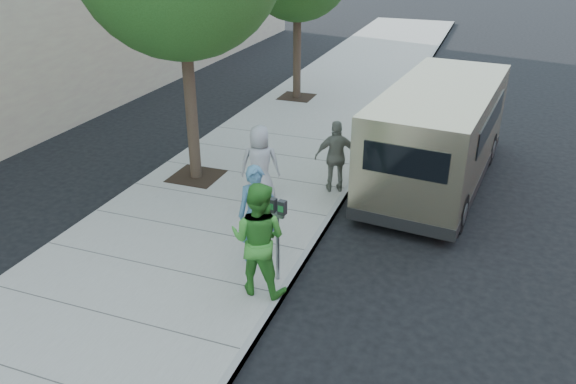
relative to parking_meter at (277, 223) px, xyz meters
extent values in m
plane|color=black|center=(-1.25, 1.09, -1.29)|extent=(120.00, 120.00, 0.00)
cube|color=gray|center=(-2.25, 1.09, -1.22)|extent=(5.00, 60.00, 0.15)
cube|color=gray|center=(0.19, 1.09, -1.22)|extent=(0.12, 60.00, 0.16)
cube|color=black|center=(-3.55, 3.49, -1.14)|extent=(1.20, 1.20, 0.01)
cylinder|color=#38281E|center=(-3.55, 3.49, 0.84)|extent=(0.28, 0.28, 3.96)
cube|color=black|center=(-3.55, 11.09, -1.14)|extent=(1.20, 1.20, 0.01)
cylinder|color=#38281E|center=(-3.55, 11.09, 0.62)|extent=(0.28, 0.28, 3.52)
cylinder|color=gray|center=(0.00, 0.00, -0.52)|extent=(0.06, 0.06, 1.25)
cube|color=gray|center=(0.00, 0.00, 0.16)|extent=(0.25, 0.10, 0.09)
cube|color=#2D2D30|center=(-0.09, 0.01, 0.31)|extent=(0.15, 0.13, 0.25)
cube|color=#2D2D30|center=(0.09, -0.01, 0.31)|extent=(0.15, 0.13, 0.25)
cube|color=tan|center=(2.05, 5.38, 0.06)|extent=(2.88, 6.28, 2.24)
cube|color=tan|center=(2.40, 8.69, -0.49)|extent=(2.13, 0.83, 0.96)
cube|color=black|center=(1.73, 2.35, 0.45)|extent=(1.68, 0.20, 0.62)
cylinder|color=black|center=(1.28, 7.48, -0.86)|extent=(0.38, 0.88, 0.86)
cylinder|color=black|center=(3.25, 7.27, -0.86)|extent=(0.38, 0.88, 0.86)
cylinder|color=black|center=(0.84, 3.37, -0.86)|extent=(0.38, 0.88, 0.86)
cylinder|color=black|center=(2.81, 3.16, -0.86)|extent=(0.38, 0.88, 0.86)
imported|color=teal|center=(-0.60, 0.49, -0.20)|extent=(0.81, 0.69, 1.89)
imported|color=#398F2F|center=(-0.18, -0.41, -0.13)|extent=(0.99, 0.78, 2.02)
imported|color=#9F9EA1|center=(-1.49, 2.77, -0.24)|extent=(1.03, 0.84, 1.81)
imported|color=slate|center=(-0.05, 3.91, -0.28)|extent=(1.09, 0.76, 1.72)
camera|label=1|loc=(3.06, -7.80, 4.60)|focal=35.00mm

